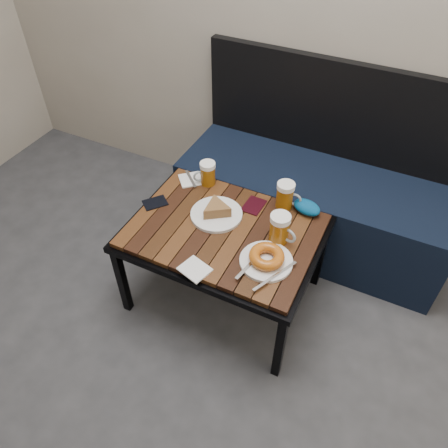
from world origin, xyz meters
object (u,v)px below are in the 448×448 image
at_px(plate_pie, 216,211).
at_px(plate_bagel, 266,259).
at_px(passport_navy, 155,203).
at_px(passport_burgundy, 254,206).
at_px(knit_pouch, 307,207).
at_px(beer_mug_centre, 285,195).
at_px(beer_mug_left, 207,173).
at_px(bench, 314,199).
at_px(beer_mug_right, 280,228).
at_px(cafe_table, 224,236).

distance_m(plate_pie, plate_bagel, 0.34).
xyz_separation_m(passport_navy, passport_burgundy, (0.42, 0.18, 0.00)).
distance_m(plate_bagel, passport_navy, 0.61).
bearing_deg(knit_pouch, beer_mug_centre, -176.43).
height_order(passport_navy, passport_burgundy, same).
bearing_deg(plate_bagel, passport_navy, 169.62).
xyz_separation_m(beer_mug_left, knit_pouch, (0.50, 0.01, -0.03)).
distance_m(bench, beer_mug_right, 0.61).
height_order(beer_mug_left, plate_bagel, beer_mug_left).
bearing_deg(beer_mug_right, beer_mug_left, 170.07).
distance_m(beer_mug_left, beer_mug_right, 0.49).
bearing_deg(beer_mug_centre, cafe_table, -132.68).
bearing_deg(knit_pouch, beer_mug_right, -102.57).
bearing_deg(bench, beer_mug_left, -142.98).
xyz_separation_m(beer_mug_right, plate_bagel, (-0.00, -0.14, -0.04)).
bearing_deg(beer_mug_left, bench, 178.20).
bearing_deg(bench, plate_bagel, -90.80).
bearing_deg(passport_burgundy, beer_mug_centre, 28.20).
bearing_deg(passport_navy, cafe_table, 37.60).
relative_size(beer_mug_right, plate_pie, 0.59).
height_order(beer_mug_centre, knit_pouch, beer_mug_centre).
distance_m(beer_mug_left, beer_mug_centre, 0.39).
distance_m(beer_mug_right, passport_navy, 0.60).
xyz_separation_m(beer_mug_right, passport_navy, (-0.60, -0.03, -0.07)).
bearing_deg(cafe_table, beer_mug_centre, 54.06).
relative_size(plate_pie, passport_navy, 2.19).
relative_size(plate_pie, passport_burgundy, 2.01).
bearing_deg(knit_pouch, passport_navy, -158.84).
bearing_deg(plate_bagel, beer_mug_right, 89.86).
distance_m(beer_mug_centre, passport_burgundy, 0.15).
relative_size(cafe_table, passport_navy, 7.89).
xyz_separation_m(bench, beer_mug_right, (-0.01, -0.55, 0.27)).
xyz_separation_m(plate_pie, knit_pouch, (0.35, 0.20, 0.00)).
height_order(passport_burgundy, knit_pouch, knit_pouch).
distance_m(cafe_table, beer_mug_centre, 0.33).
distance_m(bench, beer_mug_left, 0.63).
xyz_separation_m(beer_mug_centre, plate_pie, (-0.25, -0.19, -0.04)).
relative_size(beer_mug_right, passport_burgundy, 1.19).
distance_m(bench, passport_navy, 0.87).
xyz_separation_m(bench, knit_pouch, (0.04, -0.33, 0.23)).
bearing_deg(cafe_table, passport_burgundy, 73.17).
xyz_separation_m(plate_bagel, passport_navy, (-0.60, 0.11, -0.02)).
xyz_separation_m(beer_mug_right, knit_pouch, (0.05, 0.22, -0.04)).
bearing_deg(bench, plate_pie, -120.58).
xyz_separation_m(bench, plate_pie, (-0.31, -0.53, 0.23)).
distance_m(plate_pie, knit_pouch, 0.41).
distance_m(bench, passport_burgundy, 0.49).
height_order(beer_mug_right, passport_burgundy, beer_mug_right).
relative_size(beer_mug_centre, passport_burgundy, 1.12).
bearing_deg(beer_mug_left, passport_navy, 18.87).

